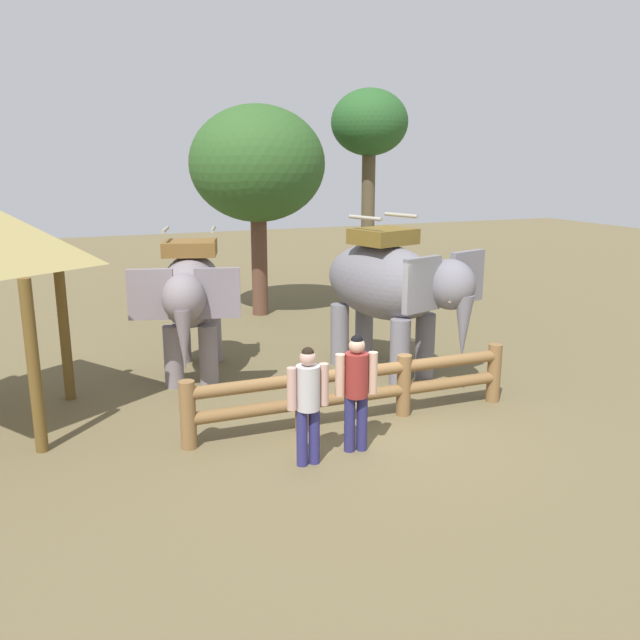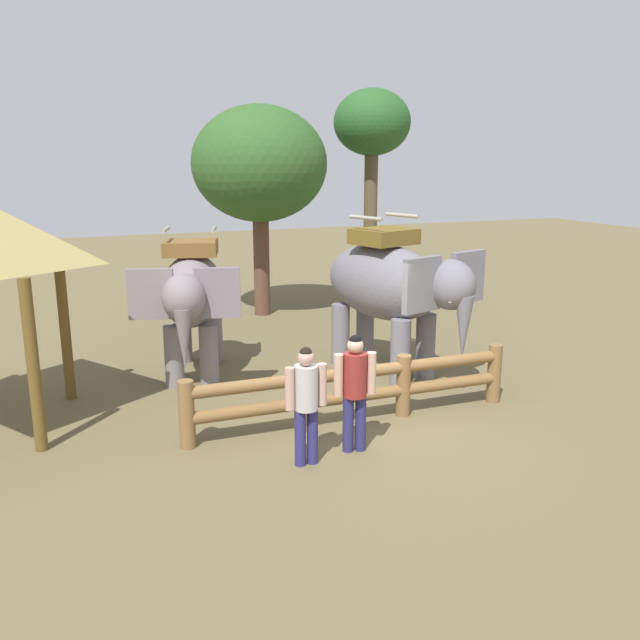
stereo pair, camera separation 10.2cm
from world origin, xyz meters
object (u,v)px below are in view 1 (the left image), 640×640
Objects in this scene: elephant_center at (391,287)px; tourist_woman_in_black at (308,398)px; tree_back_center at (369,130)px; tourist_man_in_blue at (356,385)px; log_fence at (355,387)px; elephant_near_left at (191,295)px; tree_far_left at (257,165)px.

tourist_woman_in_black is (-3.02, -3.21, -0.78)m from elephant_center.
tree_back_center is (2.81, 6.64, 3.26)m from elephant_center.
tourist_man_in_blue is 0.29× the size of tree_back_center.
elephant_near_left reaches higher than log_fence.
elephant_center is at bearing 54.15° from tourist_man_in_blue.
elephant_near_left is at bearing 98.29° from tourist_woman_in_black.
elephant_center reaches higher than tourist_man_in_blue.
elephant_center is at bearing -19.31° from elephant_near_left.
elephant_near_left is (-1.92, 3.36, 1.04)m from log_fence.
tree_back_center reaches higher than tourist_man_in_blue.
tree_far_left is (2.85, 4.68, 2.41)m from elephant_near_left.
tourist_man_in_blue reaches higher than log_fence.
elephant_center reaches higher than tourist_woman_in_black.
tree_back_center is (6.48, 5.35, 3.40)m from elephant_near_left.
elephant_near_left is 2.03× the size of tourist_woman_in_black.
tourist_woman_in_black is (-1.26, -1.13, 0.39)m from log_fence.
tree_back_center is at bearing 62.66° from tourist_man_in_blue.
log_fence is 10.79m from tree_back_center.
log_fence is at bearing 41.90° from tourist_woman_in_black.
tree_back_center reaches higher than tourist_woman_in_black.
elephant_center reaches higher than elephant_near_left.
tourist_woman_in_black is at bearing -81.71° from elephant_near_left.
tourist_woman_in_black is at bearing -169.30° from tourist_man_in_blue.
tourist_woman_in_black is 0.31× the size of tree_far_left.
log_fence is at bearing -60.31° from elephant_near_left.
elephant_center is at bearing 49.71° from log_fence.
elephant_near_left is at bearing 119.69° from log_fence.
tree_far_left is at bearing -169.50° from tree_back_center.
tree_back_center is (3.63, 0.67, 0.99)m from tree_far_left.
tree_far_left reaches higher than log_fence.
log_fence is 3.28× the size of tourist_woman_in_black.
elephant_center is 7.91m from tree_back_center.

